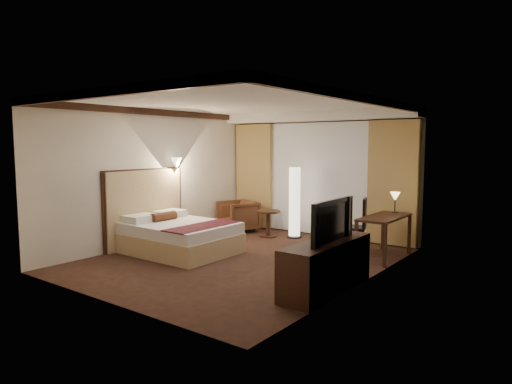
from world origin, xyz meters
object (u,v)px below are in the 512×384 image
Objects in this scene: office_chair at (354,226)px; television at (325,217)px; armchair at (238,215)px; desk at (384,237)px; floor_lamp at (295,202)px; dresser at (326,266)px; bed at (180,238)px; side_table at (268,224)px.

office_chair is 0.90× the size of television.
armchair is 0.75× the size of office_chair.
armchair is at bearing 174.15° from desk.
floor_lamp is 0.86× the size of dresser.
television is at bearing -89.49° from desk.
office_chair reaches higher than bed.
floor_lamp reaches higher than desk.
desk is at bearing -6.28° from side_table.
office_chair reaches higher than desk.
office_chair is 0.58× the size of dresser.
television is (-0.03, -0.00, 0.68)m from dresser.
dresser is at bearing -93.09° from office_chair.
television is (3.64, -2.60, 0.64)m from armchair.
television is at bearing -180.00° from dresser.
office_chair is (3.06, -0.42, 0.13)m from armchair.
television reaches higher than armchair.
armchair is 0.44× the size of dresser.
desk is at bearing 30.50° from bed.
floor_lamp reaches higher than bed.
armchair is 0.92m from side_table.
bed is at bearing -149.50° from desk.
bed is 2.45× the size of armchair.
armchair is 0.51× the size of floor_lamp.
dresser is at bearing -88.72° from desk.
office_chair reaches higher than side_table.
floor_lamp reaches higher than side_table.
office_chair is 2.31m from television.
bed is at bearing -163.84° from office_chair.
floor_lamp is 1.17× the size of desk.
floor_lamp reaches higher than dresser.
floor_lamp is (1.41, 0.20, 0.37)m from armchair.
side_table is (0.92, -0.07, -0.10)m from armchair.
bed is at bearing 173.68° from dresser.
armchair is 4.50m from dresser.
bed is 1.48× the size of desk.
television reaches higher than side_table.
side_table is 0.50× the size of television.
desk reaches higher than dresser.
desk is 1.25× the size of office_chair.
desk is 0.73× the size of dresser.
desk reaches higher than bed.
bed is 1.08× the size of dresser.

